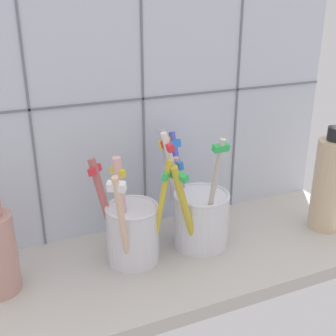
# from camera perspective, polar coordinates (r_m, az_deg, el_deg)

# --- Properties ---
(counter_slab) EXTENTS (0.64, 0.22, 0.02)m
(counter_slab) POSITION_cam_1_polar(r_m,az_deg,el_deg) (0.64, 0.70, -12.33)
(counter_slab) COLOR #BCB7AD
(counter_slab) RESTS_ON ground
(tile_wall_back) EXTENTS (0.64, 0.02, 0.45)m
(tile_wall_back) POSITION_cam_1_polar(r_m,az_deg,el_deg) (0.65, -3.61, 9.22)
(tile_wall_back) COLOR silver
(tile_wall_back) RESTS_ON ground
(toothbrush_cup_left) EXTENTS (0.10, 0.10, 0.16)m
(toothbrush_cup_left) POSITION_cam_1_polar(r_m,az_deg,el_deg) (0.60, -4.74, -8.04)
(toothbrush_cup_left) COLOR silver
(toothbrush_cup_left) RESTS_ON counter_slab
(toothbrush_cup_right) EXTENTS (0.11, 0.12, 0.19)m
(toothbrush_cup_right) POSITION_cam_1_polar(r_m,az_deg,el_deg) (0.64, 4.00, -6.04)
(toothbrush_cup_right) COLOR silver
(toothbrush_cup_right) RESTS_ON counter_slab
(soap_bottle) EXTENTS (0.05, 0.05, 0.17)m
(soap_bottle) POSITION_cam_1_polar(r_m,az_deg,el_deg) (0.72, 20.31, -1.87)
(soap_bottle) COLOR #D0B48C
(soap_bottle) RESTS_ON counter_slab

